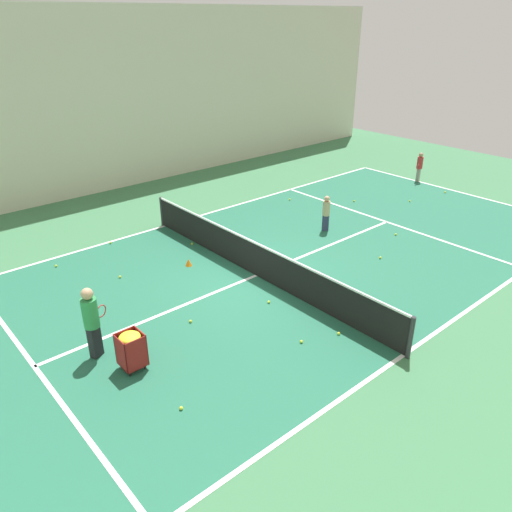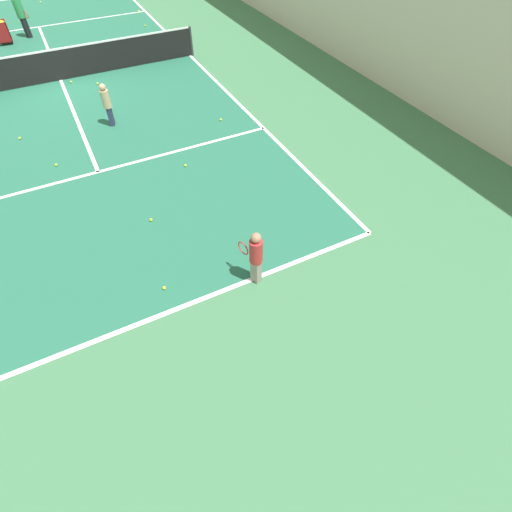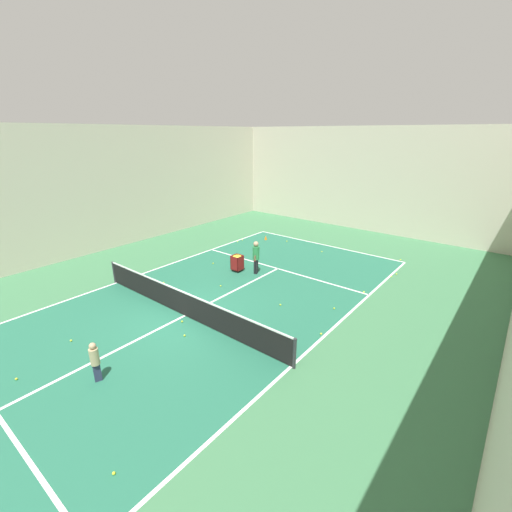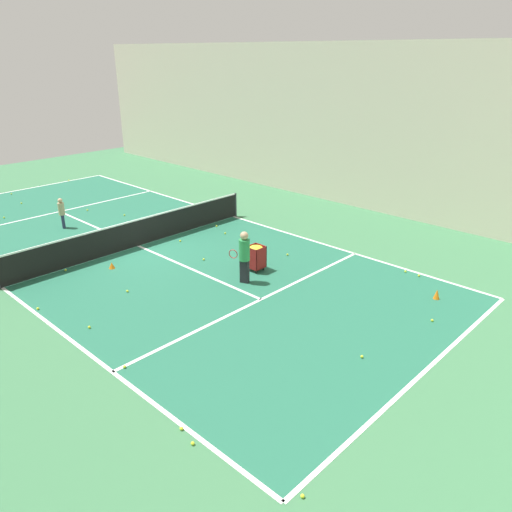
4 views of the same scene
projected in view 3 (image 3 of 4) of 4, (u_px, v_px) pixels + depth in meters
The scene contains 37 objects.
ground_plane at pixel (185, 316), 12.86m from camera, with size 35.57×35.57×0.00m, color #3D754C.
court_playing_area at pixel (185, 316), 12.86m from camera, with size 9.51×21.93×0.00m.
line_baseline_far at pixel (324, 245), 20.90m from camera, with size 9.51×0.10×0.00m, color white.
line_sideline_left at pixel (117, 283), 15.66m from camera, with size 0.10×21.93×0.00m, color white.
line_sideline_right at pixel (291, 367), 10.06m from camera, with size 0.10×21.93×0.00m, color white.
line_service_far at pixel (278, 269), 17.28m from camera, with size 9.51×0.10×0.00m, color white.
line_centre_service at pixel (185, 316), 12.86m from camera, with size 0.10×12.06×0.00m, color white.
hall_enclosure_left at pixel (55, 196), 17.36m from camera, with size 0.15×31.87×6.90m.
hall_enclosure_far at pixel (362, 180), 23.31m from camera, with size 19.14×0.15×6.90m.
tennis_net at pixel (184, 303), 12.68m from camera, with size 9.81×0.10×1.01m.
coach_at_net at pixel (256, 255), 16.41m from camera, with size 0.45×0.65×1.63m.
child_midcourt at pixel (95, 359), 9.28m from camera, with size 0.31×0.31×1.21m.
ball_cart at pixel (237, 260), 16.79m from camera, with size 0.48×0.48×0.84m.
training_cone_0 at pixel (238, 317), 12.58m from camera, with size 0.19×0.19×0.21m, color orange.
training_cone_1 at pixel (266, 238), 21.88m from camera, with size 0.18×0.18×0.29m, color orange.
tennis_ball_0 at pixel (400, 260), 18.37m from camera, with size 0.07×0.07×0.07m, color yellow.
tennis_ball_1 at pixel (221, 286), 15.26m from camera, with size 0.07×0.07×0.07m, color yellow.
tennis_ball_3 at pixel (396, 274), 16.54m from camera, with size 0.07×0.07×0.07m, color yellow.
tennis_ball_4 at pixel (321, 334), 11.64m from camera, with size 0.07×0.07×0.07m, color yellow.
tennis_ball_5 at pixel (287, 241), 21.52m from camera, with size 0.07×0.07×0.07m, color yellow.
tennis_ball_6 at pixel (280, 305), 13.60m from camera, with size 0.07×0.07×0.07m, color yellow.
tennis_ball_7 at pixel (114, 473), 6.88m from camera, with size 0.07×0.07×0.07m, color yellow.
tennis_ball_8 at pixel (164, 283), 15.59m from camera, with size 0.07×0.07×0.07m, color yellow.
tennis_ball_9 at pixel (334, 308), 13.32m from camera, with size 0.07×0.07×0.07m, color yellow.
tennis_ball_12 at pixel (322, 252), 19.64m from camera, with size 0.07×0.07×0.07m, color yellow.
tennis_ball_13 at pixel (178, 298), 14.15m from camera, with size 0.07×0.07×0.07m, color yellow.
tennis_ball_14 at pixel (185, 335), 11.54m from camera, with size 0.07×0.07×0.07m, color yellow.
tennis_ball_15 at pixel (391, 276), 16.27m from camera, with size 0.07×0.07×0.07m, color yellow.
tennis_ball_16 at pixel (242, 240), 21.76m from camera, with size 0.07×0.07×0.07m, color yellow.
tennis_ball_17 at pixel (246, 340), 11.28m from camera, with size 0.07×0.07×0.07m, color yellow.
tennis_ball_18 at pixel (143, 287), 15.16m from camera, with size 0.07×0.07×0.07m, color yellow.
tennis_ball_19 at pixel (182, 321), 12.39m from camera, with size 0.07×0.07×0.07m, color yellow.
tennis_ball_20 at pixel (213, 263), 17.89m from camera, with size 0.07×0.07×0.07m, color yellow.
tennis_ball_22 at pixel (364, 292), 14.68m from camera, with size 0.07×0.07×0.07m, color yellow.
tennis_ball_23 at pixel (238, 242), 21.43m from camera, with size 0.07×0.07×0.07m, color yellow.
tennis_ball_24 at pixel (16, 379), 9.51m from camera, with size 0.07×0.07×0.07m, color yellow.
tennis_ball_25 at pixel (71, 341), 11.26m from camera, with size 0.07×0.07×0.07m, color yellow.
Camera 3 is at (9.17, -7.16, 6.50)m, focal length 24.00 mm.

